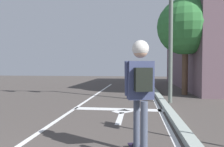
{
  "coord_description": "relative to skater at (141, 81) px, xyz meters",
  "views": [
    {
      "loc": [
        2.15,
        -0.63,
        1.46
      ],
      "look_at": [
        1.4,
        5.38,
        1.25
      ],
      "focal_mm": 32.79,
      "sensor_mm": 36.0,
      "label": 1
    }
  ],
  "objects": [
    {
      "name": "lane_line_center",
      "position": [
        -2.21,
        3.38,
        -1.23
      ],
      "size": [
        0.12,
        20.0,
        0.01
      ],
      "primitive_type": "cube",
      "color": "silver",
      "rests_on": "ground"
    },
    {
      "name": "lane_line_curbside",
      "position": [
        0.68,
        3.38,
        -1.23
      ],
      "size": [
        0.12,
        20.0,
        0.01
      ],
      "primitive_type": "cube",
      "color": "silver",
      "rests_on": "ground"
    },
    {
      "name": "stop_bar",
      "position": [
        -0.69,
        3.64,
        -1.23
      ],
      "size": [
        3.04,
        0.4,
        0.01
      ],
      "primitive_type": "cube",
      "color": "silver",
      "rests_on": "ground"
    },
    {
      "name": "lane_arrow_stem",
      "position": [
        -0.53,
        2.47,
        -1.23
      ],
      "size": [
        0.16,
        1.4,
        0.01
      ],
      "primitive_type": "cube",
      "color": "silver",
      "rests_on": "ground"
    },
    {
      "name": "lane_arrow_head",
      "position": [
        -0.53,
        3.32,
        -1.23
      ],
      "size": [
        0.71,
        0.71,
        0.01
      ],
      "primitive_type": "cube",
      "rotation": [
        0.0,
        0.0,
        0.79
      ],
      "color": "silver",
      "rests_on": "ground"
    },
    {
      "name": "curb_strip",
      "position": [
        0.93,
        3.38,
        -1.17
      ],
      "size": [
        0.24,
        24.0,
        0.14
      ],
      "primitive_type": "cube",
      "color": "#98A59D",
      "rests_on": "ground"
    },
    {
      "name": "skater",
      "position": [
        0.0,
        0.0,
        0.0
      ],
      "size": [
        0.48,
        0.64,
        1.8
      ],
      "color": "#464E60",
      "rests_on": "skateboard"
    },
    {
      "name": "traffic_signal_mast",
      "position": [
        0.01,
        5.14,
        2.7
      ],
      "size": [
        4.78,
        0.34,
        5.46
      ],
      "color": "#58625B",
      "rests_on": "ground"
    },
    {
      "name": "roadside_tree",
      "position": [
        2.38,
        7.71,
        2.25
      ],
      "size": [
        2.88,
        2.88,
        4.95
      ],
      "color": "brown",
      "rests_on": "ground"
    }
  ]
}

